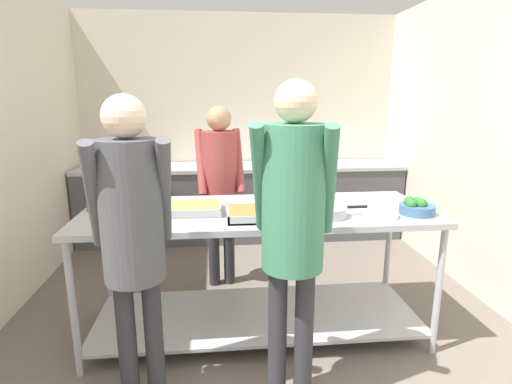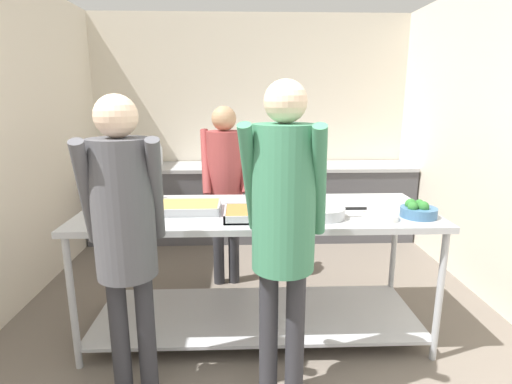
{
  "view_description": "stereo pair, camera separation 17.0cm",
  "coord_description": "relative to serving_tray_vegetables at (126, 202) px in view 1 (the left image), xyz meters",
  "views": [
    {
      "loc": [
        -0.29,
        -1.13,
        1.67
      ],
      "look_at": [
        -0.02,
        1.6,
        1.02
      ],
      "focal_mm": 28.0,
      "sensor_mm": 36.0,
      "label": 1
    },
    {
      "loc": [
        -0.12,
        -1.14,
        1.67
      ],
      "look_at": [
        -0.02,
        1.6,
        1.02
      ],
      "focal_mm": 28.0,
      "sensor_mm": 36.0,
      "label": 2
    }
  ],
  "objects": [
    {
      "name": "serving_tray_greens",
      "position": [
        0.91,
        -0.39,
        -0.0
      ],
      "size": [
        0.39,
        0.32,
        0.05
      ],
      "color": "#ADAFB5",
      "rests_on": "serving_counter"
    },
    {
      "name": "guest_serving_right",
      "position": [
        0.23,
        -0.89,
        0.11
      ],
      "size": [
        0.45,
        0.39,
        1.69
      ],
      "color": "#2D2D33",
      "rests_on": "ground_plane"
    },
    {
      "name": "back_counter",
      "position": [
        0.95,
        1.84,
        -0.5
      ],
      "size": [
        3.78,
        0.65,
        0.89
      ],
      "color": "#4C4C51",
      "rests_on": "ground_plane"
    },
    {
      "name": "water_bottle",
      "position": [
        -0.15,
        1.92,
        0.09
      ],
      "size": [
        0.08,
        0.08,
        0.31
      ],
      "color": "silver",
      "rests_on": "back_counter"
    },
    {
      "name": "guest_serving_left",
      "position": [
        1.04,
        -0.91,
        0.16
      ],
      "size": [
        0.48,
        0.42,
        1.76
      ],
      "color": "#2D2D33",
      "rests_on": "ground_plane"
    },
    {
      "name": "wall_right",
      "position": [
        2.89,
        0.25,
        0.38
      ],
      "size": [
        0.06,
        4.03,
        2.65
      ],
      "color": "beige",
      "rests_on": "ground_plane"
    },
    {
      "name": "serving_counter",
      "position": [
        0.93,
        -0.2,
        -0.32
      ],
      "size": [
        2.38,
        0.88,
        0.92
      ],
      "color": "#ADAFB5",
      "rests_on": "ground_plane"
    },
    {
      "name": "cook_behind_counter",
      "position": [
        0.68,
        0.58,
        0.06
      ],
      "size": [
        0.43,
        0.35,
        1.6
      ],
      "color": "#2D2D33",
      "rests_on": "ground_plane"
    },
    {
      "name": "serving_tray_roast",
      "position": [
        0.47,
        -0.23,
        -0.0
      ],
      "size": [
        0.42,
        0.3,
        0.05
      ],
      "color": "#ADAFB5",
      "rests_on": "serving_counter"
    },
    {
      "name": "serving_tray_vegetables",
      "position": [
        0.0,
        0.0,
        0.0
      ],
      "size": [
        0.45,
        0.31,
        0.05
      ],
      "color": "#ADAFB5",
      "rests_on": "serving_counter"
    },
    {
      "name": "wall_rear",
      "position": [
        0.95,
        2.21,
        0.38
      ],
      "size": [
        3.94,
        0.06,
        2.65
      ],
      "color": "beige",
      "rests_on": "ground_plane"
    },
    {
      "name": "plate_stack",
      "position": [
        1.7,
        -0.45,
        -0.01
      ],
      "size": [
        0.22,
        0.22,
        0.04
      ],
      "color": "white",
      "rests_on": "serving_counter"
    },
    {
      "name": "broccoli_bowl",
      "position": [
        1.96,
        -0.42,
        0.02
      ],
      "size": [
        0.23,
        0.23,
        0.11
      ],
      "color": "#3D668C",
      "rests_on": "serving_counter"
    },
    {
      "name": "sauce_pan",
      "position": [
        1.35,
        -0.41,
        0.01
      ],
      "size": [
        0.42,
        0.28,
        0.07
      ],
      "color": "#ADAFB5",
      "rests_on": "serving_counter"
    }
  ]
}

